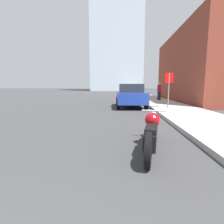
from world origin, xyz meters
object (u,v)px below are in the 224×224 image
(parked_car_yellow, at_px, (129,91))
(parked_car_green, at_px, (126,89))
(motorcycle, at_px, (152,132))
(stop_sign, at_px, (169,84))
(parked_car_blue, at_px, (130,96))
(pedestrian, at_px, (159,91))
(parked_car_white, at_px, (125,90))

(parked_car_yellow, height_order, parked_car_green, parked_car_yellow)
(motorcycle, bearing_deg, parked_car_green, 102.07)
(stop_sign, bearing_deg, parked_car_blue, 147.22)
(pedestrian, bearing_deg, parked_car_yellow, 118.14)
(parked_car_yellow, bearing_deg, parked_car_blue, -88.56)
(parked_car_yellow, xyz_separation_m, parked_car_green, (-0.05, 24.26, -0.09))
(parked_car_green, relative_size, pedestrian, 2.46)
(parked_car_yellow, bearing_deg, pedestrian, -59.03)
(parked_car_white, distance_m, parked_car_green, 12.66)
(motorcycle, distance_m, parked_car_white, 30.20)
(parked_car_blue, distance_m, parked_car_white, 21.83)
(parked_car_blue, height_order, parked_car_green, parked_car_green)
(pedestrian, bearing_deg, parked_car_green, 95.45)
(stop_sign, distance_m, pedestrian, 6.59)
(motorcycle, distance_m, parked_car_blue, 8.37)
(parked_car_white, xyz_separation_m, stop_sign, (2.28, -23.27, 0.72))
(parked_car_yellow, distance_m, stop_sign, 11.85)
(motorcycle, height_order, parked_car_white, parked_car_white)
(motorcycle, height_order, parked_car_blue, parked_car_blue)
(parked_car_yellow, relative_size, pedestrian, 2.31)
(parked_car_blue, distance_m, parked_car_yellow, 10.24)
(parked_car_blue, xyz_separation_m, parked_car_yellow, (0.25, 10.23, 0.06))
(parked_car_blue, height_order, stop_sign, stop_sign)
(stop_sign, bearing_deg, motorcycle, -106.90)
(parked_car_blue, bearing_deg, pedestrian, 56.84)
(motorcycle, distance_m, pedestrian, 13.77)
(parked_car_green, xyz_separation_m, stop_sign, (2.03, -35.92, 0.79))
(parked_car_blue, bearing_deg, stop_sign, -35.43)
(motorcycle, relative_size, parked_car_white, 0.61)
(parked_car_white, distance_m, pedestrian, 17.02)
(motorcycle, bearing_deg, parked_car_blue, 103.00)
(motorcycle, relative_size, stop_sign, 1.17)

